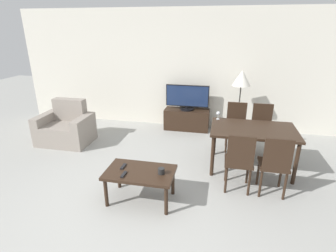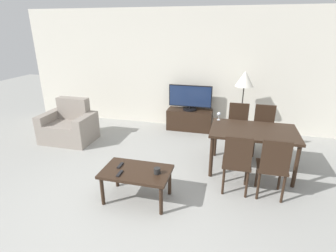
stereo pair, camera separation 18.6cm
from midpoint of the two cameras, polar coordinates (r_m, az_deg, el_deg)
name	(u,v)px [view 1 (the left image)]	position (r m, az deg, el deg)	size (l,w,h in m)	color
ground_plane	(122,225)	(3.51, -11.67, -20.35)	(18.00, 18.00, 0.00)	#9E9E99
wall_back	(176,70)	(6.23, 0.81, 12.12)	(7.68, 0.06, 2.70)	silver
armchair	(66,128)	(5.90, -22.15, -0.47)	(1.04, 0.75, 0.88)	gray
tv_stand	(187,119)	(6.19, 3.23, 1.44)	(1.04, 0.40, 0.48)	black
tv	(187,98)	(6.03, 3.33, 6.20)	(0.98, 0.32, 0.58)	black
coffee_table	(140,175)	(3.65, -7.56, -10.50)	(0.93, 0.57, 0.46)	black
dining_table	(253,133)	(4.51, 16.91, -1.48)	(1.37, 0.88, 0.73)	black
dining_chair_near	(239,160)	(3.87, 13.93, -7.15)	(0.40, 0.40, 0.92)	black
dining_chair_far	(262,126)	(5.28, 18.78, 0.03)	(0.40, 0.40, 0.92)	black
dining_chair_near_right	(275,163)	(3.92, 20.98, -7.56)	(0.40, 0.40, 0.92)	black
dining_chair_far_left	(236,124)	(5.24, 13.60, 0.41)	(0.40, 0.40, 0.92)	black
floor_lamp	(242,80)	(5.66, 14.80, 9.58)	(0.38, 0.38, 1.46)	black
remote_primary	(123,166)	(3.75, -11.13, -8.64)	(0.04, 0.15, 0.02)	black
remote_secondary	(124,174)	(3.56, -11.13, -10.33)	(0.04, 0.15, 0.02)	black
cup_white_near	(161,171)	(3.52, -3.01, -9.77)	(0.09, 0.09, 0.08)	black
wine_glass_left	(218,114)	(4.75, 9.79, 2.62)	(0.07, 0.07, 0.15)	silver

